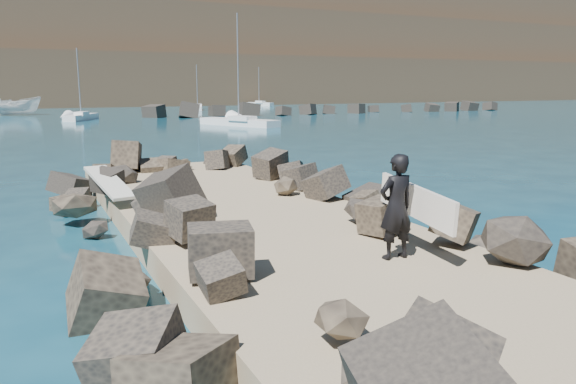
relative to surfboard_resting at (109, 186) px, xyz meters
name	(u,v)px	position (x,y,z in m)	size (l,w,h in m)	color
ground	(270,247)	(3.04, -4.05, -1.04)	(800.00, 800.00, 0.00)	#0F384C
jetty	(309,258)	(3.04, -6.05, -0.74)	(6.00, 26.00, 0.60)	#8C7759
riprap_left	(162,260)	(0.14, -5.55, -0.54)	(2.60, 22.00, 1.00)	black
riprap_right	(409,228)	(5.94, -5.55, -0.54)	(2.60, 22.00, 1.00)	black
breakwater_secondary	(343,109)	(38.04, 50.95, -0.44)	(52.00, 4.00, 1.20)	black
headland	(72,41)	(13.04, 155.95, 14.96)	(360.00, 140.00, 32.00)	#2D4919
surfboard_resting	(109,186)	(0.00, 0.00, 0.00)	(0.64, 2.55, 0.08)	silver
boat_imported	(16,106)	(-2.35, 64.78, 0.13)	(2.29, 6.08, 2.35)	silver
surfer_with_board	(399,206)	(4.09, -7.61, 0.55)	(0.95, 2.44, 1.96)	black
sailboat_b	(81,117)	(4.08, 49.96, -0.69)	(4.30, 6.40, 7.89)	white
sailboat_d	(198,108)	(23.03, 69.44, -0.69)	(2.85, 5.85, 7.05)	white
sailboat_c	(239,122)	(16.73, 34.47, -0.70)	(5.47, 8.84, 10.47)	white
sailboat_f	(259,104)	(38.54, 81.95, -0.69)	(4.05, 5.81, 7.28)	white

